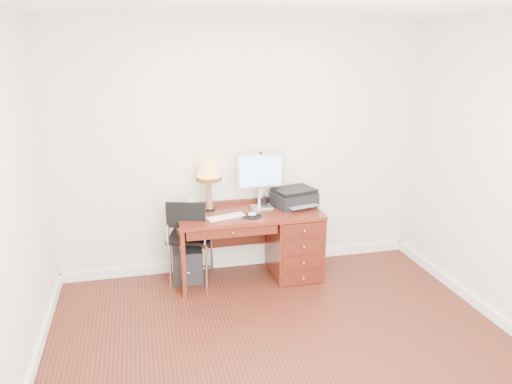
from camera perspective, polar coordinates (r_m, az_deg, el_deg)
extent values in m
plane|color=#3A150D|center=(4.35, 3.52, -17.67)|extent=(4.00, 4.00, 0.00)
plane|color=silver|center=(5.41, -1.60, 4.87)|extent=(4.00, 0.00, 4.00)
plane|color=silver|center=(3.72, -27.08, -2.43)|extent=(0.00, 3.50, 3.50)
plane|color=white|center=(3.61, 4.32, 20.58)|extent=(4.00, 4.00, 0.00)
cube|color=white|center=(5.80, -1.47, -7.85)|extent=(4.00, 0.03, 0.10)
cube|color=white|center=(4.28, -24.49, -19.12)|extent=(0.03, 3.50, 0.10)
cube|color=white|center=(5.19, 25.60, -12.71)|extent=(0.03, 3.50, 0.10)
cube|color=maroon|center=(5.23, -0.75, -2.56)|extent=(1.50, 0.65, 0.04)
cube|color=maroon|center=(5.49, 4.39, -5.86)|extent=(0.50, 0.61, 0.71)
cube|color=maroon|center=(5.27, -8.56, -6.99)|extent=(0.04, 0.61, 0.71)
cube|color=#4F190F|center=(5.56, -3.83, -4.39)|extent=(0.96, 0.03, 0.39)
cube|color=#4F190F|center=(4.93, -2.70, -4.67)|extent=(0.91, 0.03, 0.09)
sphere|color=#BF8C3F|center=(5.20, 5.50, -7.21)|extent=(0.03, 0.03, 0.03)
cube|color=silver|center=(5.39, 0.62, -1.69)|extent=(0.23, 0.17, 0.02)
cube|color=silver|center=(5.40, 0.49, -0.53)|extent=(0.05, 0.03, 0.18)
cube|color=silver|center=(5.31, 0.55, 2.44)|extent=(0.51, 0.06, 0.36)
cube|color=#4C8CF2|center=(5.29, 0.61, 2.38)|extent=(0.47, 0.02, 0.32)
cube|color=white|center=(5.09, -3.45, -2.84)|extent=(0.41, 0.21, 0.01)
cylinder|color=black|center=(5.11, -0.45, -2.78)|extent=(0.21, 0.21, 0.01)
ellipsoid|color=white|center=(5.10, -0.45, -2.55)|extent=(0.09, 0.06, 0.04)
cube|color=black|center=(5.44, 4.36, -0.79)|extent=(0.51, 0.44, 0.15)
cube|color=black|center=(5.41, 4.38, 0.19)|extent=(0.48, 0.41, 0.04)
cylinder|color=black|center=(5.32, -5.32, -1.97)|extent=(0.11, 0.11, 0.02)
cone|color=#8E6043|center=(5.27, -5.37, -0.16)|extent=(0.07, 0.07, 0.33)
cone|color=#EFA44B|center=(5.20, -5.45, 2.67)|extent=(0.27, 0.27, 0.21)
cylinder|color=#593814|center=(5.22, -5.42, 1.57)|extent=(0.27, 0.27, 0.04)
cube|color=white|center=(5.20, -7.36, -2.38)|extent=(0.08, 0.08, 0.04)
cube|color=white|center=(5.18, -7.40, -1.48)|extent=(0.04, 0.06, 0.14)
cylinder|color=black|center=(5.43, 0.88, -1.09)|extent=(0.08, 0.08, 0.10)
cube|color=black|center=(5.32, -7.46, -5.05)|extent=(0.55, 0.55, 0.03)
cube|color=black|center=(5.02, -7.33, -2.62)|extent=(0.39, 0.14, 0.27)
cylinder|color=silver|center=(5.58, -9.51, -6.87)|extent=(0.02, 0.02, 0.50)
cylinder|color=silver|center=(5.61, -5.66, -6.57)|extent=(0.02, 0.02, 0.50)
cylinder|color=silver|center=(5.24, -9.20, -8.47)|extent=(0.02, 0.02, 0.50)
cylinder|color=silver|center=(5.27, -5.09, -8.14)|extent=(0.02, 0.02, 0.50)
cylinder|color=silver|center=(5.04, -9.43, -3.72)|extent=(0.02, 0.02, 0.44)
cylinder|color=silver|center=(5.07, -5.19, -3.42)|extent=(0.02, 0.02, 0.44)
cube|color=black|center=(5.44, -7.82, -8.19)|extent=(0.32, 0.32, 0.36)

